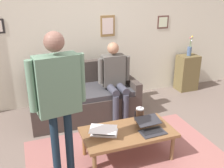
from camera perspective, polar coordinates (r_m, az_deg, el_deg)
ground_plane at (r=3.49m, az=5.04°, el=-17.03°), size 7.68×7.68×0.00m
area_rug at (r=3.52m, az=4.06°, el=-16.59°), size 2.57×1.85×0.01m
back_wall at (r=4.89m, az=-5.47°, el=11.63°), size 7.04×0.11×2.70m
couch at (r=4.50m, az=-6.34°, el=-3.21°), size 1.79×0.85×0.88m
coffee_table at (r=3.39m, az=3.52°, el=-10.86°), size 1.18×0.62×0.40m
laptop_left at (r=3.27m, az=-1.79°, el=-10.38°), size 0.43×0.42×0.13m
laptop_center at (r=3.38m, az=8.57°, el=-9.54°), size 0.33×0.35×0.14m
french_press at (r=3.52m, az=6.11°, el=-6.84°), size 0.13×0.11×0.24m
side_shelf at (r=5.77m, az=16.16°, el=2.41°), size 0.42×0.32×0.76m
flower_vase at (r=5.63m, az=16.74°, el=7.43°), size 0.09×0.10×0.42m
person_standing at (r=2.72m, az=-11.78°, el=-1.77°), size 0.61×0.26×1.74m
person_seated at (r=4.27m, az=0.61°, el=1.67°), size 0.55×0.51×1.28m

